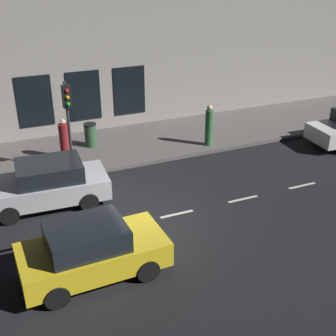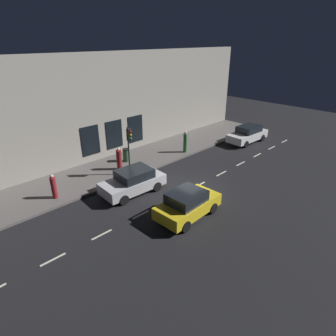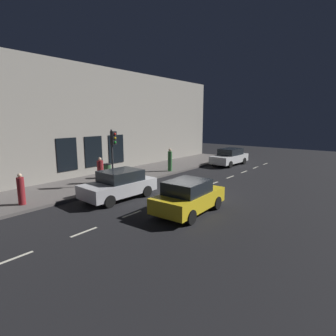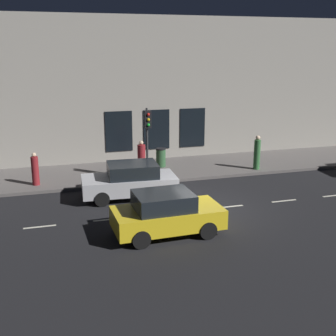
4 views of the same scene
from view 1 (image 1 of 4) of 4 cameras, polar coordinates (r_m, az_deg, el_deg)
The scene contains 10 objects.
ground_plane at distance 14.84m, azimuth -2.42°, elevation -6.69°, with size 60.00×60.00×0.00m, color black.
sidewalk at distance 20.12m, azimuth -8.79°, elevation 2.39°, with size 4.50×32.00×0.15m.
building_facade at distance 21.34m, azimuth -11.39°, elevation 15.05°, with size 0.65×32.00×8.34m.
lane_centre_line at distance 15.16m, azimuth 1.13°, elevation -5.89°, with size 0.12×27.20×0.01m.
traffic_light at distance 17.12m, azimuth -12.69°, elevation 7.50°, with size 0.45×0.32×3.59m.
parked_car_0 at distance 15.92m, azimuth -15.17°, elevation -1.95°, with size 2.17×4.28×1.58m.
parked_car_2 at distance 12.31m, azimuth -9.71°, elevation -10.30°, with size 2.04×3.97×1.58m.
pedestrian_0 at distance 19.93m, azimuth 5.25°, elevation 5.31°, with size 0.35×0.35×1.86m.
pedestrian_2 at distance 19.02m, azimuth -13.05°, elevation 3.42°, with size 0.56×0.56×1.73m.
trash_bin at distance 20.16m, azimuth -9.85°, elevation 4.21°, with size 0.56×0.56×1.05m.
Camera 1 is at (-11.75, 4.33, 7.96)m, focal length 47.77 mm.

